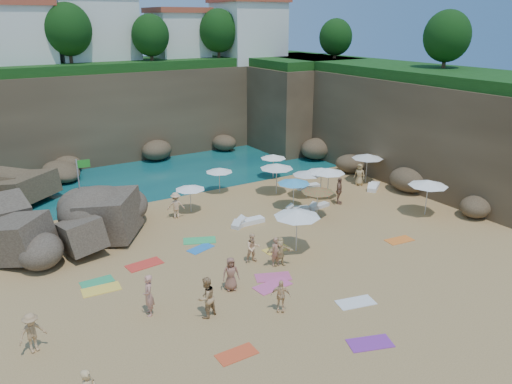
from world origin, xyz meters
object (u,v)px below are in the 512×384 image
person_stand_4 (360,174)px  parasol_2 (273,156)px  parasol_1 (219,170)px  person_stand_2 (176,205)px  flag_pole (81,183)px  person_stand_3 (339,191)px  person_stand_6 (149,295)px  person_stand_1 (206,297)px  rock_outcrop (69,241)px  lounger_0 (241,223)px  parasol_0 (190,187)px  person_stand_5 (87,228)px

person_stand_4 → parasol_2: bearing=-165.7°
parasol_1 → person_stand_2: bearing=-147.7°
person_stand_4 → person_stand_2: bearing=-122.5°
person_stand_2 → flag_pole: bearing=-4.1°
person_stand_3 → person_stand_6: person_stand_3 is taller
parasol_1 → person_stand_1: 16.72m
person_stand_4 → flag_pole: bearing=-127.5°
person_stand_4 → person_stand_6: person_stand_6 is taller
rock_outcrop → lounger_0: rock_outcrop is taller
flag_pole → lounger_0: (8.37, -5.56, -2.61)m
lounger_0 → person_stand_6: bearing=-171.7°
flag_pole → person_stand_3: flag_pole is taller
person_stand_1 → lounger_0: bearing=-145.6°
person_stand_1 → person_stand_2: (3.43, 11.46, -0.07)m
parasol_0 → lounger_0: parasol_0 is taller
flag_pole → parasol_2: 15.77m
lounger_0 → person_stand_4: (12.00, 2.14, 0.75)m
parasol_2 → person_stand_6: 21.14m
person_stand_2 → person_stand_3: 11.47m
person_stand_2 → person_stand_5: (-5.92, -0.78, -0.01)m
lounger_0 → person_stand_1: bearing=-158.1°
parasol_1 → person_stand_6: bearing=-128.5°
person_stand_5 → parasol_2: bearing=27.1°
person_stand_5 → parasol_1: bearing=30.3°
person_stand_2 → parasol_0: bearing=-139.7°
parasol_1 → person_stand_3: bearing=-47.5°
person_stand_5 → person_stand_6: person_stand_6 is taller
parasol_2 → lounger_0: 10.47m
person_stand_1 → person_stand_3: (14.34, 7.90, 0.01)m
flag_pole → person_stand_1: bearing=-82.1°
parasol_0 → rock_outcrop: bearing=-176.1°
parasol_0 → parasol_1: 4.36m
person_stand_5 → person_stand_4: bearing=9.6°
lounger_0 → person_stand_4: bearing=-19.4°
lounger_0 → person_stand_4: 12.21m
flag_pole → person_stand_3: (16.24, -5.78, -1.77)m
person_stand_6 → lounger_0: bearing=140.5°
person_stand_2 → person_stand_6: size_ratio=0.92×
parasol_2 → person_stand_2: (-10.31, -4.00, -0.94)m
parasol_2 → person_stand_5: bearing=-163.6°
parasol_0 → parasol_2: size_ratio=0.96×
flag_pole → parasol_1: (10.17, 0.84, -0.97)m
lounger_0 → person_stand_1: person_stand_1 is taller
parasol_1 → lounger_0: size_ratio=1.24×
flag_pole → person_stand_4: size_ratio=2.44×
person_stand_2 → person_stand_4: person_stand_2 is taller
person_stand_1 → person_stand_2: person_stand_1 is taller
person_stand_1 → person_stand_3: bearing=-168.3°
parasol_1 → person_stand_2: 5.79m
rock_outcrop → person_stand_1: size_ratio=4.05×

